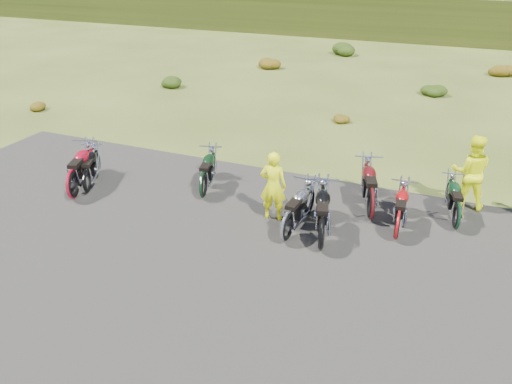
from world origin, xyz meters
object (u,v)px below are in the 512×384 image
at_px(person_middle, 273,187).
at_px(motorcycle_3, 287,241).
at_px(motorcycle_7, 454,229).
at_px(motorcycle_0, 89,193).

bearing_deg(person_middle, motorcycle_3, 120.67).
distance_m(motorcycle_7, person_middle, 4.40).
distance_m(motorcycle_3, person_middle, 1.38).
relative_size(motorcycle_3, person_middle, 1.19).
bearing_deg(motorcycle_3, motorcycle_0, 90.51).
xyz_separation_m(motorcycle_3, motorcycle_7, (3.48, 2.04, 0.00)).
height_order(motorcycle_0, motorcycle_3, motorcycle_3).
bearing_deg(motorcycle_0, motorcycle_7, -106.06).
xyz_separation_m(motorcycle_3, person_middle, (-0.67, 0.84, 0.87)).
distance_m(motorcycle_3, motorcycle_7, 4.04).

